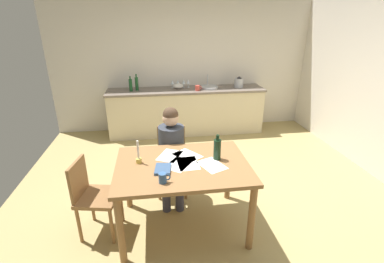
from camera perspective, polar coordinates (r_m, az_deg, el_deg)
name	(u,v)px	position (r m, az deg, el deg)	size (l,w,h in m)	color
ground_plane	(207,195)	(3.77, 3.20, -13.13)	(5.20, 5.20, 0.04)	tan
wall_back	(184,65)	(5.71, -1.69, 13.57)	(5.20, 0.12, 2.60)	silver
kitchen_counter	(186,111)	(5.56, -1.17, 4.33)	(3.07, 0.64, 0.90)	beige
dining_table	(183,173)	(2.90, -1.97, -8.56)	(1.37, 0.98, 0.78)	olive
chair_at_table	(172,157)	(3.62, -4.24, -5.21)	(0.42, 0.42, 0.88)	olive
person_seated	(172,149)	(3.41, -4.28, -3.64)	(0.34, 0.60, 1.19)	#333842
chair_side_empty	(92,194)	(3.11, -20.02, -12.19)	(0.47, 0.47, 0.86)	olive
coffee_mug	(163,178)	(2.54, -6.05, -9.59)	(0.11, 0.07, 0.10)	#33598C
candlestick	(139,157)	(2.89, -11.06, -5.21)	(0.06, 0.06, 0.25)	gold
book_magazine	(163,169)	(2.74, -6.09, -7.78)	(0.15, 0.21, 0.03)	#334D71
paper_letter	(170,156)	(3.02, -4.64, -5.00)	(0.21, 0.30, 0.00)	white
paper_bill	(188,163)	(2.85, -0.87, -6.65)	(0.21, 0.30, 0.00)	white
paper_envelope	(179,164)	(2.84, -2.81, -6.81)	(0.21, 0.30, 0.00)	white
paper_receipt	(187,155)	(3.02, -1.00, -4.97)	(0.21, 0.30, 0.00)	white
paper_notice	(212,165)	(2.83, 4.13, -6.98)	(0.21, 0.30, 0.00)	white
wine_bottle_on_table	(217,149)	(2.90, 5.27, -3.65)	(0.08, 0.08, 0.28)	black
sink_unit	(209,87)	(5.51, 3.55, 9.21)	(0.36, 0.36, 0.24)	#B2B7BC
bottle_oil	(131,85)	(5.38, -12.66, 9.45)	(0.06, 0.06, 0.28)	#194C23
bottle_vinegar	(137,83)	(5.42, -11.43, 9.77)	(0.06, 0.06, 0.31)	#194C23
mixing_bowl	(178,86)	(5.49, -2.90, 9.42)	(0.20, 0.20, 0.09)	white
stovetop_kettle	(239,82)	(5.64, 9.73, 10.04)	(0.18, 0.18, 0.22)	#B7BABF
wine_glass_near_sink	(188,82)	(5.57, -0.77, 10.29)	(0.07, 0.07, 0.15)	silver
wine_glass_by_kettle	(184,82)	(5.56, -1.74, 10.26)	(0.07, 0.07, 0.15)	silver
wine_glass_back_left	(178,82)	(5.54, -2.96, 10.22)	(0.07, 0.07, 0.15)	silver
wine_glass_back_right	(173,82)	(5.54, -4.08, 10.17)	(0.07, 0.07, 0.15)	silver
teacup_on_counter	(198,88)	(5.31, 1.17, 9.05)	(0.13, 0.09, 0.10)	#D84C3F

